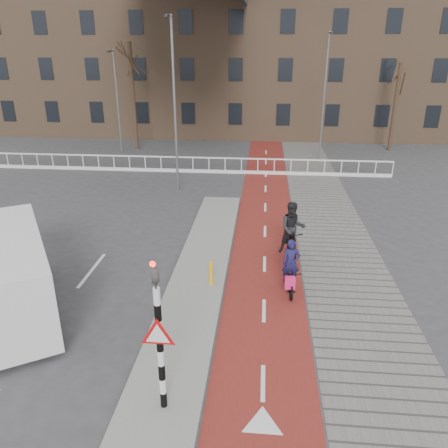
{
  "coord_description": "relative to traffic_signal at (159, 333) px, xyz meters",
  "views": [
    {
      "loc": [
        1.33,
        -9.02,
        7.21
      ],
      "look_at": [
        0.04,
        5.0,
        1.5
      ],
      "focal_mm": 35.0,
      "sensor_mm": 36.0,
      "label": 1
    }
  ],
  "objects": [
    {
      "name": "ground",
      "position": [
        0.6,
        2.02,
        -1.99
      ],
      "size": [
        120.0,
        120.0,
        0.0
      ],
      "primitive_type": "plane",
      "color": "#38383A",
      "rests_on": "ground"
    },
    {
      "name": "bike_lane",
      "position": [
        2.1,
        12.02,
        -1.98
      ],
      "size": [
        2.5,
        60.0,
        0.01
      ],
      "primitive_type": "cube",
      "color": "maroon",
      "rests_on": "ground"
    },
    {
      "name": "sidewalk",
      "position": [
        4.9,
        12.02,
        -1.98
      ],
      "size": [
        3.0,
        60.0,
        0.01
      ],
      "primitive_type": "cube",
      "color": "slate",
      "rests_on": "ground"
    },
    {
      "name": "curb_island",
      "position": [
        -0.1,
        6.02,
        -1.93
      ],
      "size": [
        1.8,
        16.0,
        0.12
      ],
      "primitive_type": "cube",
      "color": "gray",
      "rests_on": "ground"
    },
    {
      "name": "traffic_signal",
      "position": [
        0.0,
        0.0,
        0.0
      ],
      "size": [
        0.8,
        0.8,
        3.68
      ],
      "color": "black",
      "rests_on": "curb_island"
    },
    {
      "name": "bollard",
      "position": [
        0.39,
        5.21,
        -1.46
      ],
      "size": [
        0.12,
        0.12,
        0.81
      ],
      "primitive_type": "cylinder",
      "color": "#FCB20E",
      "rests_on": "curb_island"
    },
    {
      "name": "cyclist_near",
      "position": [
        2.89,
        5.22,
        -1.4
      ],
      "size": [
        0.68,
        1.68,
        1.75
      ],
      "rotation": [
        0.0,
        0.0,
        0.06
      ],
      "color": "black",
      "rests_on": "bike_lane"
    },
    {
      "name": "cyclist_far",
      "position": [
        3.05,
        7.55,
        -1.08
      ],
      "size": [
        1.01,
        2.1,
        2.17
      ],
      "rotation": [
        0.0,
        0.0,
        0.1
      ],
      "color": "black",
      "rests_on": "bike_lane"
    },
    {
      "name": "van",
      "position": [
        -5.23,
        3.19,
        -0.74
      ],
      "size": [
        4.8,
        5.87,
        2.37
      ],
      "rotation": [
        0.0,
        0.0,
        0.56
      ],
      "color": "silver",
      "rests_on": "ground"
    },
    {
      "name": "railing",
      "position": [
        -4.4,
        19.02,
        -1.68
      ],
      "size": [
        28.0,
        0.1,
        0.99
      ],
      "color": "silver",
      "rests_on": "ground"
    },
    {
      "name": "townhouse_row",
      "position": [
        -2.4,
        34.02,
        5.82
      ],
      "size": [
        46.0,
        10.0,
        15.9
      ],
      "color": "#7F6047",
      "rests_on": "ground"
    },
    {
      "name": "tree_mid",
      "position": [
        -7.76,
        25.42,
        1.81
      ],
      "size": [
        0.28,
        0.28,
        7.6
      ],
      "primitive_type": "cylinder",
      "color": "#332316",
      "rests_on": "ground"
    },
    {
      "name": "tree_right",
      "position": [
        11.36,
        26.72,
        1.13
      ],
      "size": [
        0.26,
        0.26,
        6.24
      ],
      "primitive_type": "cylinder",
      "color": "#332316",
      "rests_on": "ground"
    },
    {
      "name": "streetlight_near",
      "position": [
        -2.65,
        15.42,
        2.35
      ],
      "size": [
        0.12,
        0.12,
        8.67
      ],
      "primitive_type": "cylinder",
      "color": "slate",
      "rests_on": "ground"
    },
    {
      "name": "streetlight_left",
      "position": [
        -8.6,
        24.32,
        1.56
      ],
      "size": [
        0.12,
        0.12,
        7.1
      ],
      "primitive_type": "cylinder",
      "color": "slate",
      "rests_on": "ground"
    },
    {
      "name": "streetlight_right",
      "position": [
        5.77,
        23.3,
        2.1
      ],
      "size": [
        0.12,
        0.12,
        8.18
      ],
      "primitive_type": "cylinder",
      "color": "slate",
      "rests_on": "ground"
    }
  ]
}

